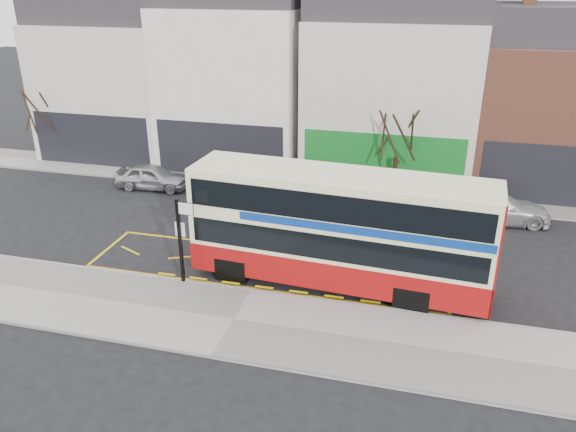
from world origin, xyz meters
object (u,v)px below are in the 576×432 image
(car_white, at_px, (497,208))
(double_decker_bus, at_px, (340,228))
(street_tree_left, at_px, (38,99))
(street_tree_right, at_px, (399,122))
(car_silver, at_px, (152,177))
(car_grey, at_px, (298,181))
(bus_stop_post, at_px, (181,234))

(car_white, bearing_deg, double_decker_bus, 133.79)
(street_tree_left, bearing_deg, street_tree_right, -1.78)
(car_silver, bearing_deg, car_grey, -86.07)
(bus_stop_post, bearing_deg, street_tree_left, 142.76)
(double_decker_bus, xyz_separation_m, car_white, (6.20, 7.51, -1.59))
(car_grey, height_order, car_white, car_grey)
(bus_stop_post, height_order, street_tree_left, street_tree_left)
(car_white, relative_size, street_tree_right, 0.81)
(car_silver, relative_size, car_white, 0.83)
(car_silver, relative_size, car_grey, 0.85)
(double_decker_bus, height_order, car_white, double_decker_bus)
(car_grey, relative_size, car_white, 0.97)
(bus_stop_post, bearing_deg, car_grey, 81.00)
(bus_stop_post, xyz_separation_m, street_tree_left, (-14.18, 11.56, 1.76))
(double_decker_bus, height_order, car_silver, double_decker_bus)
(car_white, distance_m, street_tree_left, 26.24)
(double_decker_bus, distance_m, street_tree_right, 9.64)
(car_grey, bearing_deg, car_white, -77.28)
(car_silver, distance_m, car_white, 17.61)
(street_tree_right, bearing_deg, car_grey, -169.95)
(double_decker_bus, bearing_deg, street_tree_left, 156.96)
(car_silver, distance_m, street_tree_left, 9.27)
(street_tree_right, bearing_deg, car_silver, -171.39)
(double_decker_bus, height_order, bus_stop_post, double_decker_bus)
(bus_stop_post, distance_m, street_tree_right, 13.00)
(car_white, xyz_separation_m, street_tree_right, (-4.93, 1.90, 3.31))
(street_tree_left, bearing_deg, car_white, -5.61)
(double_decker_bus, distance_m, car_grey, 9.39)
(car_grey, height_order, street_tree_right, street_tree_right)
(car_grey, xyz_separation_m, street_tree_right, (4.86, 0.86, 3.24))
(street_tree_left, height_order, street_tree_right, street_tree_right)
(bus_stop_post, bearing_deg, car_white, 39.46)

